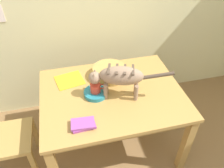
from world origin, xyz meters
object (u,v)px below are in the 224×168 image
object	(u,v)px
saucer_bowl	(96,93)
magazine	(70,80)
coffee_mug	(96,88)
cat	(119,77)
book_stack	(83,124)
wooden_chair_near	(3,138)
dining_table	(112,99)
wicker_basket	(110,72)

from	to	relation	value
saucer_bowl	magazine	world-z (taller)	saucer_bowl
saucer_bowl	coffee_mug	size ratio (longest dim) A/B	1.60
cat	coffee_mug	xyz separation A→B (m)	(-0.19, 0.06, -0.14)
book_stack	wooden_chair_near	size ratio (longest dim) A/B	0.21
saucer_bowl	book_stack	size ratio (longest dim) A/B	1.10
magazine	wooden_chair_near	distance (m)	0.80
cat	book_stack	xyz separation A→B (m)	(-0.36, -0.27, -0.20)
cat	wooden_chair_near	bearing A→B (deg)	106.67
saucer_bowl	cat	bearing A→B (deg)	-17.32
magazine	wooden_chair_near	size ratio (longest dim) A/B	0.28
saucer_bowl	coffee_mug	bearing A→B (deg)	0.00
magazine	wooden_chair_near	bearing A→B (deg)	-166.18
book_stack	cat	bearing A→B (deg)	37.32
dining_table	book_stack	size ratio (longest dim) A/B	6.66
cat	wooden_chair_near	xyz separation A→B (m)	(-1.08, 0.01, -0.51)
dining_table	wooden_chair_near	xyz separation A→B (m)	(-1.03, -0.04, -0.21)
saucer_bowl	wooden_chair_near	size ratio (longest dim) A/B	0.23
dining_table	magazine	size ratio (longest dim) A/B	5.07
dining_table	wicker_basket	distance (m)	0.28
wicker_basket	wooden_chair_near	xyz separation A→B (m)	(-1.06, -0.28, -0.35)
saucer_bowl	wooden_chair_near	xyz separation A→B (m)	(-0.88, -0.05, -0.32)
wicker_basket	wooden_chair_near	distance (m)	1.15
wooden_chair_near	magazine	bearing A→B (deg)	115.62
saucer_bowl	book_stack	distance (m)	0.37
saucer_bowl	coffee_mug	xyz separation A→B (m)	(0.00, 0.00, 0.06)
coffee_mug	dining_table	bearing A→B (deg)	-2.52
magazine	wicker_basket	xyz separation A→B (m)	(0.40, -0.03, 0.05)
coffee_mug	magazine	world-z (taller)	coffee_mug
dining_table	cat	world-z (taller)	cat
dining_table	book_stack	world-z (taller)	book_stack
cat	magazine	xyz separation A→B (m)	(-0.41, 0.32, -0.21)
dining_table	saucer_bowl	world-z (taller)	saucer_bowl
dining_table	wooden_chair_near	size ratio (longest dim) A/B	1.39
dining_table	saucer_bowl	distance (m)	0.18
dining_table	wooden_chair_near	bearing A→B (deg)	-177.60
saucer_bowl	wooden_chair_near	distance (m)	0.94
dining_table	wicker_basket	world-z (taller)	wicker_basket
wicker_basket	magazine	bearing A→B (deg)	175.97
saucer_bowl	magazine	bearing A→B (deg)	128.91
dining_table	wooden_chair_near	distance (m)	1.05
cat	coffee_mug	distance (m)	0.25
coffee_mug	book_stack	size ratio (longest dim) A/B	0.69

